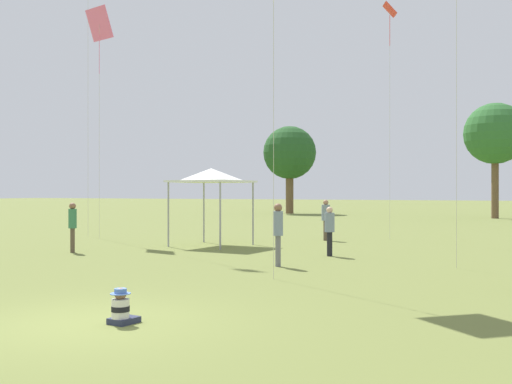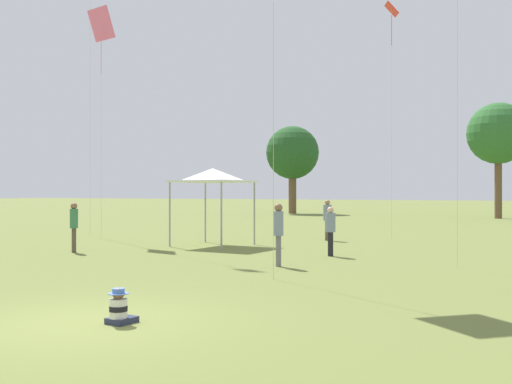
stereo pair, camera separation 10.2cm
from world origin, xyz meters
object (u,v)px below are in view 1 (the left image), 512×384
canopy_tent (211,176)px  kite_2 (390,21)px  kite_0 (99,27)px  distant_tree_2 (495,134)px  person_standing_1 (73,222)px  person_standing_2 (330,227)px  person_standing_4 (326,216)px  person_standing_6 (278,228)px  distant_tree_1 (290,153)px  seated_toddler (121,308)px

canopy_tent → kite_2: kite_2 is taller
kite_0 → distant_tree_2: size_ratio=1.13×
person_standing_1 → person_standing_2: size_ratio=1.07×
canopy_tent → distant_tree_2: size_ratio=0.33×
person_standing_4 → person_standing_6: 9.67m
canopy_tent → distant_tree_1: bearing=106.3°
person_standing_1 → kite_2: bearing=-40.0°
kite_2 → seated_toddler: bearing=-160.0°
seated_toddler → kite_0: (-12.04, 14.17, 9.61)m
person_standing_4 → person_standing_2: bearing=10.8°
person_standing_4 → canopy_tent: 5.86m
person_standing_4 → person_standing_6: (1.62, -9.53, 0.05)m
person_standing_4 → kite_0: bearing=-78.8°
person_standing_1 → kite_0: kite_0 is taller
seated_toddler → person_standing_1: person_standing_1 is taller
person_standing_4 → person_standing_6: size_ratio=0.99×
kite_0 → person_standing_6: bearing=-148.3°
person_standing_2 → kite_0: 15.17m
person_standing_2 → kite_0: bearing=-115.2°
distant_tree_1 → distant_tree_2: size_ratio=0.92×
person_standing_6 → distant_tree_1: 42.84m
person_standing_1 → kite_2: 16.84m
person_standing_1 → person_standing_2: 9.21m
seated_toddler → distant_tree_2: 45.41m
seated_toddler → person_standing_6: 8.20m
person_standing_1 → person_standing_2: person_standing_1 is taller
seated_toddler → canopy_tent: 14.59m
distant_tree_1 → person_standing_4: bearing=-65.8°
seated_toddler → person_standing_6: bearing=101.3°
seated_toddler → distant_tree_1: size_ratio=0.07×
seated_toddler → kite_2: 22.02m
person_standing_1 → distant_tree_1: distant_tree_1 is taller
canopy_tent → person_standing_2: bearing=-17.6°
seated_toddler → person_standing_4: person_standing_4 is taller
canopy_tent → kite_0: 9.59m
canopy_tent → kite_0: (-6.46, 0.94, 7.03)m
person_standing_6 → person_standing_4: bearing=-42.1°
kite_2 → distant_tree_1: 32.67m
kite_0 → kite_2: (12.33, 5.52, 0.24)m
distant_tree_1 → distant_tree_2: bearing=-9.2°
kite_2 → distant_tree_2: 25.50m
person_standing_1 → kite_2: kite_2 is taller
person_standing_4 → distant_tree_1: (-13.55, 30.22, 4.96)m
person_standing_6 → canopy_tent: size_ratio=0.59×
distant_tree_2 → person_standing_1: bearing=-109.1°
kite_0 → distant_tree_2: 34.50m
canopy_tent → distant_tree_1: (-10.14, 34.66, 3.22)m
person_standing_4 → kite_2: bearing=121.3°
person_standing_4 → distant_tree_2: 28.32m
person_standing_1 → distant_tree_1: 40.04m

